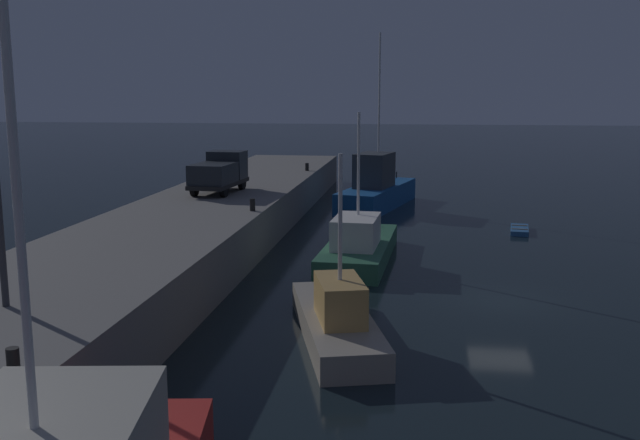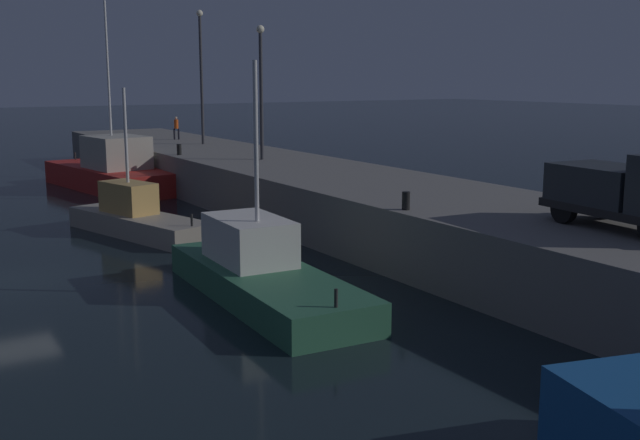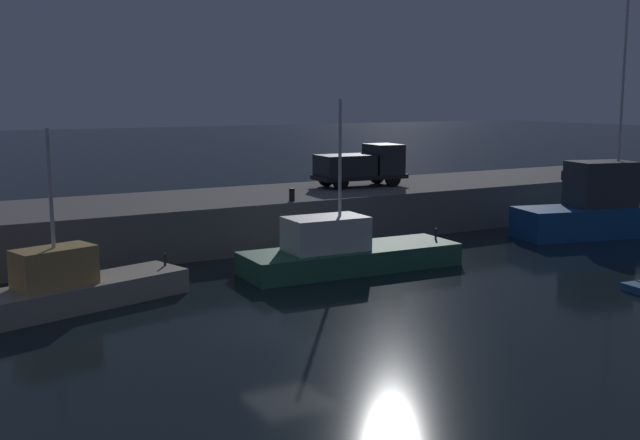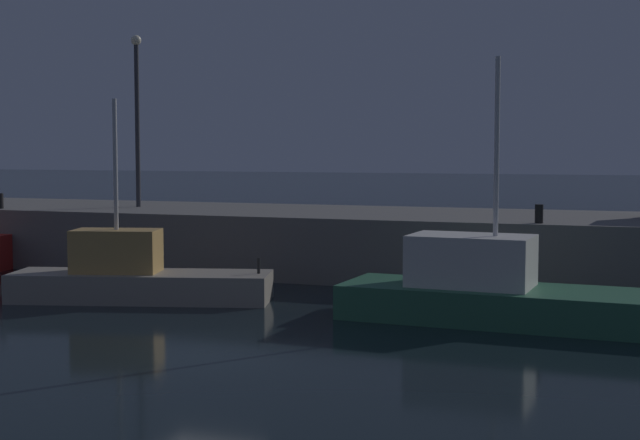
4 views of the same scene
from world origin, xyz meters
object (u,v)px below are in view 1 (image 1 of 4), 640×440
fishing_trawler_red (337,319)px  bollard_east (307,167)px  fishing_boat_blue (376,189)px  rowboat_white_mid (519,230)px  utility_truck (220,172)px  fishing_boat_white (358,245)px  bollard_west (252,205)px  bollard_central (13,362)px

fishing_trawler_red → bollard_east: 31.78m
fishing_boat_blue → rowboat_white_mid: fishing_boat_blue is taller
rowboat_white_mid → utility_truck: 18.49m
fishing_boat_blue → utility_truck: size_ratio=2.32×
fishing_boat_blue → utility_truck: (-10.40, 8.84, 2.26)m
fishing_boat_white → rowboat_white_mid: fishing_boat_white is taller
fishing_boat_blue → bollard_west: fishing_boat_blue is taller
bollard_west → bollard_east: bearing=0.6°
fishing_trawler_red → rowboat_white_mid: size_ratio=2.92×
fishing_trawler_red → bollard_central: (-9.93, 5.84, 1.97)m
fishing_boat_blue → rowboat_white_mid: (-8.19, -9.19, -1.21)m
fishing_trawler_red → bollard_east: fishing_trawler_red is taller
bollard_west → bollard_east: (19.14, 0.19, -0.02)m
fishing_boat_blue → fishing_trawler_red: bearing=-179.1°
fishing_boat_blue → bollard_central: bearing=172.1°
bollard_west → bollard_central: (-21.96, 0.09, 0.00)m
fishing_boat_blue → bollard_east: 6.13m
fishing_boat_white → rowboat_white_mid: size_ratio=3.38×
fishing_boat_white → utility_truck: size_ratio=1.84×
rowboat_white_mid → bollard_central: bollard_central is taller
utility_truck → bollard_east: utility_truck is taller
fishing_boat_white → rowboat_white_mid: bearing=-45.3°
fishing_trawler_red → bollard_east: bearing=10.8°
fishing_boat_white → fishing_trawler_red: bearing=-178.7°
fishing_boat_blue → rowboat_white_mid: 12.37m
bollard_central → bollard_east: (41.09, 0.10, -0.03)m
bollard_central → bollard_east: bollard_central is taller
bollard_east → utility_truck: bearing=165.3°
bollard_east → fishing_boat_blue: bearing=-112.9°
rowboat_white_mid → bollard_central: size_ratio=4.62×
rowboat_white_mid → bollard_west: size_ratio=4.64×
bollard_central → bollard_west: bearing=-0.2°
fishing_boat_blue → utility_truck: bearing=139.6°
bollard_west → utility_truck: bearing=28.8°
fishing_boat_white → bollard_east: size_ratio=17.01×
fishing_boat_white → utility_truck: (6.73, 9.00, 2.79)m
rowboat_white_mid → bollard_west: bollard_west is taller
fishing_trawler_red → fishing_boat_white: 11.70m
fishing_boat_blue → bollard_central: 39.16m
fishing_boat_white → bollard_central: 22.42m
fishing_boat_blue → fishing_boat_white: fishing_boat_blue is taller
bollard_west → fishing_trawler_red: bearing=-154.5°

